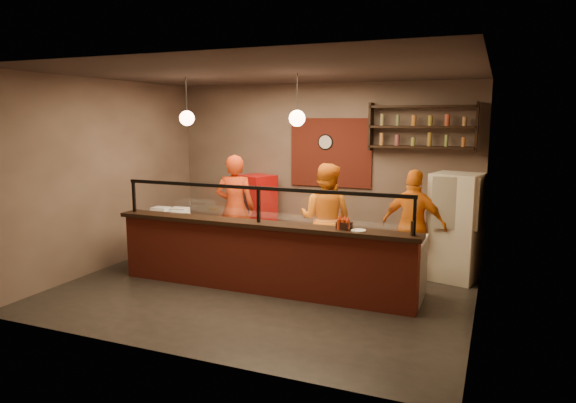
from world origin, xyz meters
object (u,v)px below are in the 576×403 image
at_px(cook_left, 235,208).
at_px(pizza_dough, 264,226).
at_px(cook_right, 414,225).
at_px(red_cooler, 257,211).
at_px(wall_clock, 326,142).
at_px(fridge, 455,227).
at_px(condiment_caddy, 344,226).
at_px(pepper_mill, 412,228).
at_px(cook_mid, 326,219).

distance_m(cook_left, pizza_dough, 1.43).
height_order(cook_right, red_cooler, cook_right).
relative_size(wall_clock, cook_left, 0.16).
bearing_deg(red_cooler, fridge, 12.74).
relative_size(wall_clock, red_cooler, 0.21).
distance_m(cook_right, condiment_caddy, 1.67).
relative_size(fridge, condiment_caddy, 9.28).
xyz_separation_m(cook_left, pizza_dough, (1.03, -1.00, -0.05)).
bearing_deg(wall_clock, red_cooler, -166.73).
distance_m(cook_right, red_cooler, 3.35).
distance_m(cook_left, condiment_caddy, 2.81).
bearing_deg(cook_right, cook_left, 9.68).
distance_m(pizza_dough, pepper_mill, 2.38).
bearing_deg(wall_clock, cook_mid, -71.26).
distance_m(cook_left, fridge, 3.77).
bearing_deg(condiment_caddy, pepper_mill, -3.06).
bearing_deg(cook_right, wall_clock, -25.42).
height_order(wall_clock, fridge, wall_clock).
xyz_separation_m(cook_right, red_cooler, (-3.21, 0.95, -0.16)).
bearing_deg(pepper_mill, cook_right, 97.61).
distance_m(cook_mid, fridge, 2.05).
xyz_separation_m(cook_left, red_cooler, (-0.07, 1.03, -0.24)).
xyz_separation_m(fridge, condiment_caddy, (-1.32, -1.75, 0.26)).
bearing_deg(fridge, cook_mid, -151.57).
height_order(cook_left, fridge, cook_left).
height_order(fridge, pepper_mill, fridge).
distance_m(wall_clock, pizza_dough, 2.63).
height_order(cook_right, pepper_mill, cook_right).
xyz_separation_m(wall_clock, cook_mid, (0.52, -1.52, -1.18)).
relative_size(cook_mid, fridge, 1.08).
distance_m(pizza_dough, condiment_caddy, 1.48).
bearing_deg(cook_left, wall_clock, -148.35).
bearing_deg(cook_left, cook_mid, 158.79).
height_order(cook_mid, pizza_dough, cook_mid).
bearing_deg(wall_clock, pepper_mill, -53.11).
height_order(fridge, pizza_dough, fridge).
xyz_separation_m(red_cooler, pepper_mill, (3.41, -2.49, 0.44)).
xyz_separation_m(cook_right, fridge, (0.61, 0.26, -0.03)).
relative_size(cook_left, condiment_caddy, 10.43).
bearing_deg(fridge, red_cooler, -176.48).
height_order(cook_left, pepper_mill, cook_left).
relative_size(wall_clock, condiment_caddy, 1.63).
bearing_deg(red_cooler, pepper_mill, -13.04).
xyz_separation_m(red_cooler, condiment_caddy, (2.50, -2.44, 0.39)).
xyz_separation_m(cook_mid, cook_right, (1.38, 0.26, -0.04)).
distance_m(cook_mid, condiment_caddy, 1.41).
relative_size(cook_mid, condiment_caddy, 10.01).
bearing_deg(fridge, cook_left, -161.04).
bearing_deg(fridge, pizza_dough, -140.05).
bearing_deg(cook_left, pizza_dough, 120.60).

